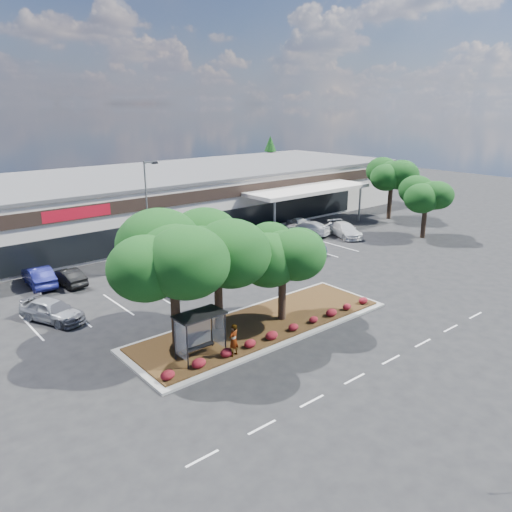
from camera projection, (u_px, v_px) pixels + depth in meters
ground at (329, 339)px, 30.60m from camera, size 160.00×160.00×0.00m
retail_store at (99, 206)px, 54.60m from camera, size 80.40×25.20×6.25m
landscape_island at (262, 325)px, 32.27m from camera, size 18.00×6.00×0.26m
lane_markings at (226, 293)px, 38.16m from camera, size 33.12×20.06×0.01m
shrub_row at (284, 330)px, 30.62m from camera, size 17.00×0.80×0.50m
bus_shelter at (198, 322)px, 27.49m from camera, size 2.75×1.55×2.59m
island_tree_west at (174, 284)px, 27.77m from camera, size 7.20×7.20×7.89m
island_tree_mid at (218, 273)px, 30.51m from camera, size 6.60×6.60×7.32m
island_tree_east at (282, 272)px, 31.98m from camera, size 5.80×5.80×6.50m
tree_east_near at (425, 208)px, 52.93m from camera, size 5.60×5.60×6.51m
tree_east_far at (391, 188)px, 61.71m from camera, size 6.40×6.40×7.62m
conifer_north_east at (270, 163)px, 82.43m from camera, size 3.96×3.96×9.00m
person_waiting at (234, 340)px, 27.80m from camera, size 0.80×0.64×1.91m
light_pole at (149, 226)px, 41.14m from camera, size 1.43×0.60×9.51m
car_0 at (50, 310)px, 33.02m from camera, size 3.48×4.82×1.52m
car_1 at (54, 311)px, 33.04m from camera, size 3.52×5.03×1.35m
car_3 at (165, 283)px, 38.22m from camera, size 2.12×4.50×1.43m
car_4 at (182, 267)px, 41.44m from camera, size 2.39×5.79×1.68m
car_5 at (216, 262)px, 43.23m from camera, size 2.84×5.14×1.36m
car_6 at (270, 250)px, 46.45m from camera, size 2.12×4.76×1.59m
car_7 at (305, 243)px, 48.63m from camera, size 2.51×5.14×1.62m
car_8 at (345, 230)px, 54.02m from camera, size 3.74×5.53×1.49m
car_9 at (68, 277)px, 39.56m from camera, size 1.91×4.24×1.35m
car_10 at (39, 276)px, 39.35m from camera, size 1.99×4.91×1.59m
car_12 at (159, 259)px, 43.92m from camera, size 3.17×4.73×1.48m
car_13 at (198, 243)px, 49.03m from camera, size 2.45×4.53×1.42m
car_14 at (259, 242)px, 48.96m from camera, size 2.26×5.24×1.68m
car_15 at (281, 238)px, 50.96m from camera, size 3.00×5.10×1.33m
car_16 at (306, 228)px, 54.79m from camera, size 3.76×5.70×1.53m
car_17 at (299, 224)px, 56.87m from camera, size 3.43×4.83×1.53m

